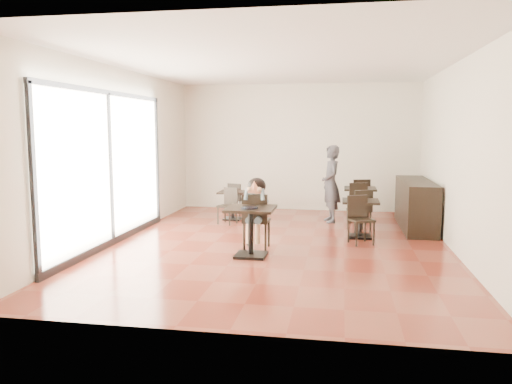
% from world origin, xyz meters
% --- Properties ---
extents(floor, '(6.00, 8.00, 0.01)m').
position_xyz_m(floor, '(0.00, 0.00, 0.00)').
color(floor, brown).
rests_on(floor, ground).
extents(ceiling, '(6.00, 8.00, 0.01)m').
position_xyz_m(ceiling, '(0.00, 0.00, 3.20)').
color(ceiling, white).
rests_on(ceiling, floor).
extents(wall_back, '(6.00, 0.01, 3.20)m').
position_xyz_m(wall_back, '(0.00, 4.00, 1.60)').
color(wall_back, silver).
rests_on(wall_back, floor).
extents(wall_front, '(6.00, 0.01, 3.20)m').
position_xyz_m(wall_front, '(0.00, -4.00, 1.60)').
color(wall_front, silver).
rests_on(wall_front, floor).
extents(wall_left, '(0.01, 8.00, 3.20)m').
position_xyz_m(wall_left, '(-3.00, 0.00, 1.60)').
color(wall_left, silver).
rests_on(wall_left, floor).
extents(wall_right, '(0.01, 8.00, 3.20)m').
position_xyz_m(wall_right, '(3.00, 0.00, 1.60)').
color(wall_right, silver).
rests_on(wall_right, floor).
extents(storefront_window, '(0.04, 4.50, 2.60)m').
position_xyz_m(storefront_window, '(-2.97, -0.50, 1.40)').
color(storefront_window, white).
rests_on(storefront_window, floor).
extents(child_table, '(0.77, 0.77, 0.81)m').
position_xyz_m(child_table, '(-0.33, -0.92, 0.41)').
color(child_table, black).
rests_on(child_table, floor).
extents(child_chair, '(0.44, 0.44, 0.98)m').
position_xyz_m(child_chair, '(-0.33, -0.37, 0.49)').
color(child_chair, black).
rests_on(child_chair, floor).
extents(child, '(0.44, 0.61, 1.23)m').
position_xyz_m(child, '(-0.33, -0.37, 0.61)').
color(child, slate).
rests_on(child, child_chair).
extents(plate, '(0.27, 0.27, 0.02)m').
position_xyz_m(plate, '(-0.33, -1.02, 0.82)').
color(plate, black).
rests_on(plate, child_table).
extents(pizza_slice, '(0.29, 0.22, 0.07)m').
position_xyz_m(pizza_slice, '(-0.33, -0.56, 1.07)').
color(pizza_slice, '#E6AE6D').
rests_on(pizza_slice, child).
extents(adult_patron, '(0.57, 0.71, 1.71)m').
position_xyz_m(adult_patron, '(0.87, 2.37, 0.86)').
color(adult_patron, '#3D3C43').
rests_on(adult_patron, floor).
extents(cafe_table_mid, '(0.90, 0.90, 0.72)m').
position_xyz_m(cafe_table_mid, '(1.47, 0.85, 0.36)').
color(cafe_table_mid, black).
rests_on(cafe_table_mid, floor).
extents(cafe_table_left, '(0.78, 0.78, 0.65)m').
position_xyz_m(cafe_table_left, '(-1.35, 2.30, 0.33)').
color(cafe_table_left, black).
rests_on(cafe_table_left, floor).
extents(cafe_table_back, '(0.88, 0.88, 0.75)m').
position_xyz_m(cafe_table_back, '(1.52, 2.67, 0.37)').
color(cafe_table_back, black).
rests_on(cafe_table_back, floor).
extents(chair_mid_a, '(0.52, 0.52, 0.87)m').
position_xyz_m(chair_mid_a, '(1.47, 1.40, 0.43)').
color(chair_mid_a, black).
rests_on(chair_mid_a, floor).
extents(chair_mid_b, '(0.52, 0.52, 0.87)m').
position_xyz_m(chair_mid_b, '(1.47, 0.30, 0.43)').
color(chair_mid_b, black).
rests_on(chair_mid_b, floor).
extents(chair_left_a, '(0.45, 0.45, 0.78)m').
position_xyz_m(chair_left_a, '(-1.35, 2.85, 0.39)').
color(chair_left_a, black).
rests_on(chair_left_a, floor).
extents(chair_left_b, '(0.45, 0.45, 0.78)m').
position_xyz_m(chair_left_b, '(-1.35, 1.75, 0.39)').
color(chair_left_b, black).
rests_on(chair_left_b, floor).
extents(chair_back_a, '(0.50, 0.50, 0.90)m').
position_xyz_m(chair_back_a, '(1.52, 3.22, 0.45)').
color(chair_back_a, black).
rests_on(chair_back_a, floor).
extents(chair_back_b, '(0.50, 0.50, 0.90)m').
position_xyz_m(chair_back_b, '(1.52, 2.12, 0.45)').
color(chair_back_b, black).
rests_on(chair_back_b, floor).
extents(service_counter, '(0.60, 2.40, 1.00)m').
position_xyz_m(service_counter, '(2.65, 2.00, 0.50)').
color(service_counter, black).
rests_on(service_counter, floor).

